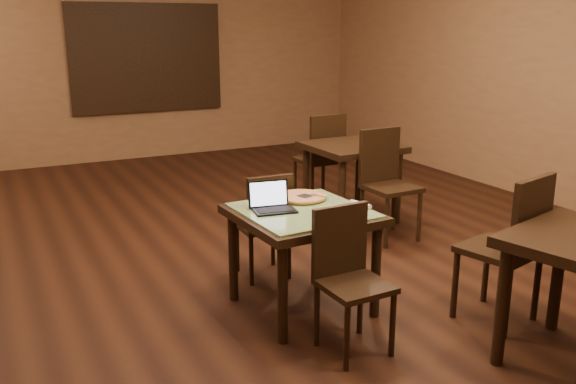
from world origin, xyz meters
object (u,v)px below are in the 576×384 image
chair_main_far (266,220)px  pizza_pan (302,199)px  other_table_a_chair_near (386,177)px  other_table_c_chair_far (513,242)px  other_table_a_chair_far (322,154)px  other_table_a (352,157)px  chair_main_near (348,270)px  tiled_table (303,223)px  laptop (271,203)px

chair_main_far → pizza_pan: bearing=110.1°
other_table_a_chair_near → other_table_c_chair_far: bearing=-101.5°
pizza_pan → other_table_a_chair_far: size_ratio=0.31×
other_table_a → other_table_a_chair_far: (0.00, 0.62, -0.08)m
other_table_a_chair_near → pizza_pan: bearing=-151.3°
chair_main_near → other_table_a_chair_far: size_ratio=0.87×
tiled_table → other_table_a_chair_near: 1.82m
other_table_a_chair_near → other_table_c_chair_far: (-0.32, -1.92, 0.01)m
tiled_table → chair_main_near: size_ratio=1.04×
chair_main_far → other_table_a_chair_near: (1.49, 0.43, 0.10)m
pizza_pan → chair_main_near: bearing=-98.2°
laptop → other_table_a_chair_far: size_ratio=0.30×
tiled_table → laptop: laptop is taller
other_table_c_chair_far → laptop: bearing=-49.4°
other_table_a → other_table_a_chair_far: size_ratio=0.85×
other_table_a → other_table_c_chair_far: bearing=-99.2°
chair_main_near → chair_main_far: size_ratio=1.04×
laptop → other_table_a_chair_near: bearing=38.9°
chair_main_near → other_table_a: bearing=54.8°
tiled_table → other_table_a_chair_near: size_ratio=0.91×
tiled_table → other_table_a: 2.24m
other_table_a_chair_far → other_table_c_chair_far: other_table_c_chair_far is taller
laptop → tiled_table: bearing=-16.3°
tiled_table → other_table_a: size_ratio=1.06×
chair_main_far → laptop: size_ratio=2.78×
tiled_table → pizza_pan: 0.29m
chair_main_near → laptop: size_ratio=2.89×
chair_main_near → pizza_pan: (0.12, 0.86, 0.24)m
chair_main_far → other_table_c_chair_far: 1.89m
chair_main_near → other_table_a: 2.74m
chair_main_far → pizza_pan: chair_main_far is taller
pizza_pan → other_table_c_chair_far: other_table_c_chair_far is taller
chair_main_near → pizza_pan: bearing=79.8°
other_table_a → pizza_pan: bearing=-135.6°
other_table_a_chair_far → other_table_c_chair_far: size_ratio=0.99×
other_table_a_chair_near → other_table_a_chair_far: 1.24m
chair_main_far → other_table_a_chair_far: bearing=-129.6°
other_table_a_chair_near → other_table_a_chair_far: (0.01, 1.24, 0.00)m
laptop → pizza_pan: (0.32, 0.14, -0.05)m
pizza_pan → other_table_a_chair_far: 2.48m
other_table_a_chair_near → other_table_c_chair_far: size_ratio=0.99×
other_table_a_chair_near → other_table_c_chair_far: 1.94m
tiled_table → laptop: (-0.20, 0.10, 0.16)m
tiled_table → other_table_a_chair_far: other_table_a_chair_far is taller
laptop → other_table_a: laptop is taller
tiled_table → pizza_pan: size_ratio=2.90×
chair_main_near → laptop: bearing=103.3°
other_table_a → other_table_c_chair_far: size_ratio=0.84×
pizza_pan → other_table_a_chair_near: (1.37, 0.81, -0.16)m
tiled_table → other_table_a: bearing=45.3°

